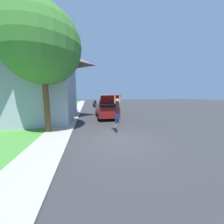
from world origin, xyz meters
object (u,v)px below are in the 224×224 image
at_px(skateboarder, 117,109).
at_px(skateboard, 117,126).
at_px(suv_parked, 106,108).
at_px(car_down_street, 97,103).
at_px(lawn_tree_near, 42,46).

xyz_separation_m(skateboarder, skateboard, (-0.00, 0.00, -1.18)).
height_order(suv_parked, skateboard, suv_parked).
bearing_deg(car_down_street, suv_parked, -90.33).
relative_size(car_down_street, skateboarder, 2.30).
distance_m(car_down_street, skateboard, 19.51).
relative_size(suv_parked, skateboard, 7.33).
bearing_deg(lawn_tree_near, suv_parked, 45.99).
bearing_deg(skateboarder, car_down_street, 89.60).
relative_size(car_down_street, skateboard, 6.11).
xyz_separation_m(lawn_tree_near, skateboarder, (4.64, -0.74, -3.98)).
height_order(lawn_tree_near, skateboarder, lawn_tree_near).
height_order(lawn_tree_near, skateboard, lawn_tree_near).
relative_size(lawn_tree_near, skateboard, 10.75).
bearing_deg(skateboard, lawn_tree_near, 171.00).
bearing_deg(skateboard, suv_parked, 89.40).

